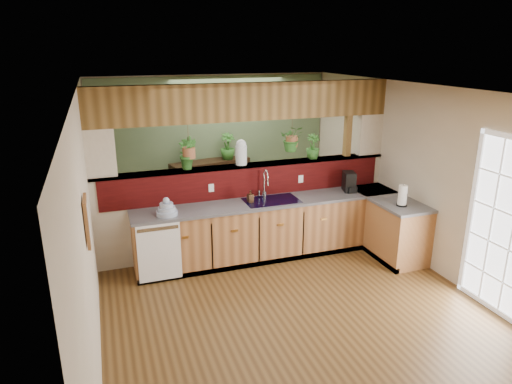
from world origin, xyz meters
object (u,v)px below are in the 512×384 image
object	(u,v)px
coffee_maker	(349,183)
glass_jar	(241,152)
dish_stack	(167,210)
shelving_console	(211,186)
faucet	(265,183)
paper_towel	(403,196)
soap_dispenser	(250,196)

from	to	relation	value
coffee_maker	glass_jar	xyz separation A→B (m)	(-1.68, 0.35, 0.54)
dish_stack	glass_jar	world-z (taller)	glass_jar
coffee_maker	shelving_console	bearing A→B (deg)	142.98
faucet	glass_jar	size ratio (longest dim) A/B	1.15
paper_towel	glass_jar	xyz separation A→B (m)	(-2.04, 1.21, 0.53)
dish_stack	shelving_console	world-z (taller)	dish_stack
soap_dispenser	glass_jar	world-z (taller)	glass_jar
dish_stack	faucet	bearing A→B (deg)	10.23
soap_dispenser	glass_jar	bearing A→B (deg)	94.45
faucet	glass_jar	world-z (taller)	glass_jar
glass_jar	paper_towel	bearing A→B (deg)	-30.73
faucet	paper_towel	bearing A→B (deg)	-29.84
coffee_maker	paper_towel	distance (m)	0.94
dish_stack	shelving_console	size ratio (longest dim) A/B	0.19
glass_jar	shelving_console	size ratio (longest dim) A/B	0.25
coffee_maker	shelving_console	world-z (taller)	coffee_maker
faucet	paper_towel	xyz separation A→B (m)	(1.74, -1.00, -0.09)
faucet	soap_dispenser	distance (m)	0.34
faucet	coffee_maker	world-z (taller)	faucet
dish_stack	coffee_maker	xyz separation A→B (m)	(2.90, 0.14, 0.06)
faucet	paper_towel	world-z (taller)	faucet
soap_dispenser	shelving_console	world-z (taller)	soap_dispenser
shelving_console	coffee_maker	bearing A→B (deg)	-66.39
glass_jar	coffee_maker	bearing A→B (deg)	-11.89
faucet	glass_jar	distance (m)	0.58
paper_towel	shelving_console	xyz separation A→B (m)	(-2.08, 3.11, -0.55)
dish_stack	paper_towel	size ratio (longest dim) A/B	0.89
faucet	dish_stack	world-z (taller)	faucet
glass_jar	shelving_console	distance (m)	2.19
dish_stack	paper_towel	xyz separation A→B (m)	(3.26, -0.72, 0.07)
dish_stack	shelving_console	distance (m)	2.71
soap_dispenser	coffee_maker	bearing A→B (deg)	-0.19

